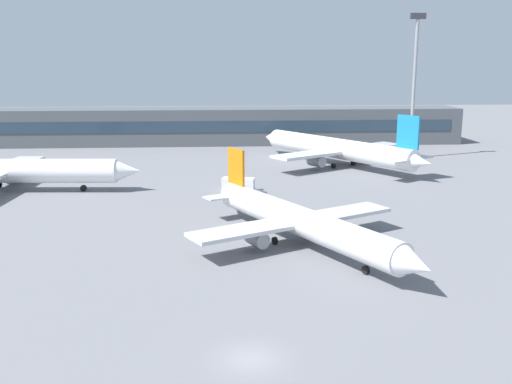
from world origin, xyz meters
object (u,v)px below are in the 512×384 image
(airplane_mid, at_px, (4,171))
(floodlight_tower_west, at_px, (414,77))
(airplane_near, at_px, (301,222))
(airplane_far, at_px, (335,148))
(service_van_white, at_px, (238,184))

(airplane_mid, height_order, floodlight_tower_west, floodlight_tower_west)
(airplane_near, xyz_separation_m, airplane_mid, (-43.54, 31.19, 0.48))
(airplane_mid, bearing_deg, airplane_far, 19.33)
(airplane_near, distance_m, floodlight_tower_west, 69.01)
(airplane_far, relative_size, service_van_white, 7.29)
(airplane_near, relative_size, airplane_mid, 0.78)
(airplane_near, bearing_deg, floodlight_tower_west, 61.42)
(service_van_white, distance_m, floodlight_tower_west, 51.34)
(airplane_mid, distance_m, floodlight_tower_west, 82.05)
(service_van_white, bearing_deg, airplane_far, 47.54)
(airplane_mid, xyz_separation_m, floodlight_tower_west, (75.83, 28.08, 13.91))
(service_van_white, xyz_separation_m, floodlight_tower_west, (38.39, 30.05, 16.11))
(service_van_white, bearing_deg, airplane_mid, 176.99)
(airplane_near, xyz_separation_m, airplane_far, (14.25, 51.47, 0.63))
(airplane_near, height_order, floodlight_tower_west, floodlight_tower_west)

